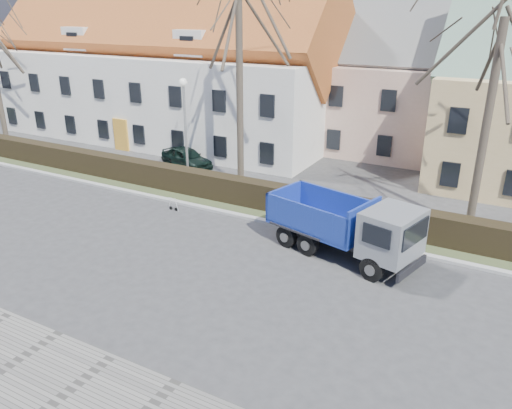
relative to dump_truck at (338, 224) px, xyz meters
The scene contains 12 objects.
ground 6.56m from the dump_truck, 149.65° to the right, with size 120.00×120.00×0.00m, color #353537.
curb_far 5.85m from the dump_truck, 166.34° to the left, with size 80.00×0.30×0.12m, color #9E9E9E.
grass_strip 6.41m from the dump_truck, 152.03° to the left, with size 80.00×3.00×0.10m, color #384426.
hedge 6.23m from the dump_truck, 153.66° to the left, with size 60.00×0.90×1.30m, color black.
building_white 22.78m from the dump_truck, 145.50° to the left, with size 26.80×10.80×9.50m, color silver, non-canonical shape.
building_pink 17.04m from the dump_truck, 95.30° to the left, with size 10.80×8.80×8.00m, color #C89F8D, non-canonical shape.
tree_1 10.49m from the dump_truck, 145.20° to the left, with size 9.20×9.20×12.65m, color #3E342A, non-canonical shape.
tree_2 8.07m from the dump_truck, 49.73° to the left, with size 8.00×8.00×11.00m, color #3E342A, non-canonical shape.
dump_truck is the anchor object (origin of this frame).
streetlight 10.88m from the dump_truck, 159.58° to the left, with size 0.47×0.47×5.99m, color #9F9F9F, non-canonical shape.
cart_frame 8.90m from the dump_truck, behind, with size 0.77×0.44×0.71m, color silver, non-canonical shape.
parked_car_a 13.80m from the dump_truck, 151.88° to the left, with size 1.53×3.81×1.30m, color black.
Camera 1 is at (11.37, -14.31, 9.35)m, focal length 35.00 mm.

